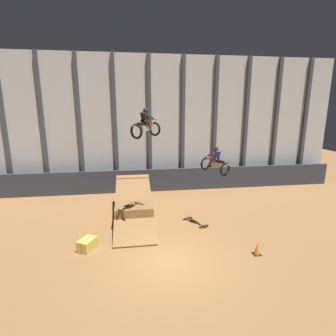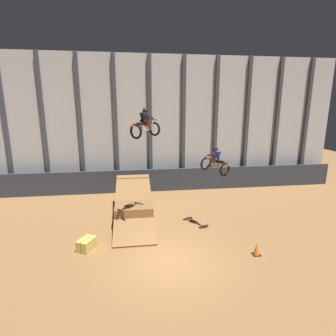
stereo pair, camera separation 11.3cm
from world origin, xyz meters
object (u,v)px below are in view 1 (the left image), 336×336
at_px(rider_bike_right_air, 215,162).
at_px(hay_bale_trackside, 87,244).
at_px(rider_bike_left_air, 146,125).
at_px(traffic_cone_near_ramp, 257,249).
at_px(dirt_ramp, 134,204).

relative_size(rider_bike_right_air, hay_bale_trackside, 1.62).
relative_size(rider_bike_left_air, hay_bale_trackside, 1.49).
distance_m(rider_bike_left_air, traffic_cone_near_ramp, 7.92).
height_order(rider_bike_left_air, hay_bale_trackside, rider_bike_left_air).
bearing_deg(rider_bike_left_air, rider_bike_right_air, 46.74).
distance_m(dirt_ramp, hay_bale_trackside, 4.68).
distance_m(rider_bike_left_air, rider_bike_right_air, 4.21).
distance_m(dirt_ramp, traffic_cone_near_ramp, 7.97).
relative_size(dirt_ramp, traffic_cone_near_ramp, 10.86).
bearing_deg(traffic_cone_near_ramp, rider_bike_right_air, 114.69).
bearing_deg(rider_bike_left_air, hay_bale_trackside, -118.62).
height_order(rider_bike_right_air, traffic_cone_near_ramp, rider_bike_right_air).
bearing_deg(dirt_ramp, hay_bale_trackside, -119.81).
relative_size(dirt_ramp, rider_bike_left_air, 3.92).
height_order(dirt_ramp, hay_bale_trackside, dirt_ramp).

